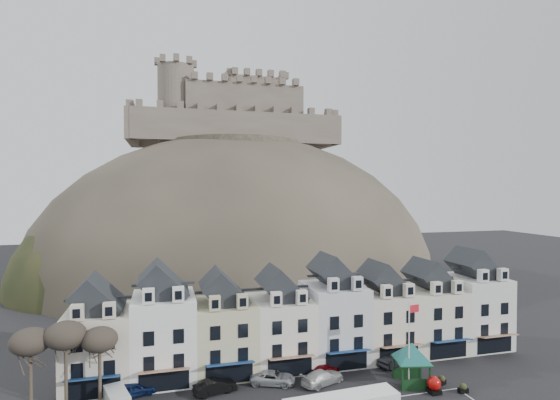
# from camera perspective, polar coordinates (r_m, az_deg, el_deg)

# --- Properties ---
(townhouse_terrace) EXTENTS (54.40, 9.35, 11.80)m
(townhouse_terrace) POSITION_cam_1_polar(r_m,az_deg,el_deg) (55.38, 3.78, -15.18)
(townhouse_terrace) COLOR beige
(townhouse_terrace) RESTS_ON ground
(castle_hill) EXTENTS (100.00, 76.00, 68.00)m
(castle_hill) POSITION_cam_1_polar(r_m,az_deg,el_deg) (106.90, -4.92, -9.87)
(castle_hill) COLOR #333028
(castle_hill) RESTS_ON ground
(castle) EXTENTS (50.20, 22.20, 22.00)m
(castle) POSITION_cam_1_polar(r_m,az_deg,el_deg) (113.17, -5.97, 11.17)
(castle) COLOR brown
(castle) RESTS_ON ground
(tree_left_far) EXTENTS (3.61, 3.61, 8.24)m
(tree_left_far) POSITION_cam_1_polar(r_m,az_deg,el_deg) (48.54, -29.84, -15.84)
(tree_left_far) COLOR #342821
(tree_left_far) RESTS_ON ground
(tree_left_mid) EXTENTS (3.78, 3.78, 8.64)m
(tree_left_mid) POSITION_cam_1_polar(r_m,az_deg,el_deg) (47.77, -26.23, -15.64)
(tree_left_mid) COLOR #342821
(tree_left_mid) RESTS_ON ground
(tree_left_near) EXTENTS (3.43, 3.43, 7.84)m
(tree_left_near) POSITION_cam_1_polar(r_m,az_deg,el_deg) (47.50, -22.51, -16.57)
(tree_left_near) COLOR #342821
(tree_left_near) RESTS_ON ground
(bus_shelter) EXTENTS (6.97, 6.97, 4.54)m
(bus_shelter) POSITION_cam_1_polar(r_m,az_deg,el_deg) (51.89, 16.82, -18.48)
(bus_shelter) COLOR black
(bus_shelter) RESTS_ON ground
(red_buoy) EXTENTS (1.41, 1.41, 1.75)m
(red_buoy) POSITION_cam_1_polar(r_m,az_deg,el_deg) (51.52, 19.47, -21.80)
(red_buoy) COLOR black
(red_buoy) RESTS_ON ground
(flagpole) EXTENTS (1.32, 0.27, 9.18)m
(flagpole) POSITION_cam_1_polar(r_m,az_deg,el_deg) (50.22, 16.60, -17.09)
(flagpole) COLOR silver
(flagpole) RESTS_ON ground
(planter_west) EXTENTS (1.11, 0.84, 1.00)m
(planter_west) POSITION_cam_1_polar(r_m,az_deg,el_deg) (53.88, 20.37, -21.21)
(planter_west) COLOR black
(planter_west) RESTS_ON ground
(planter_east) EXTENTS (1.02, 0.71, 1.01)m
(planter_east) POSITION_cam_1_polar(r_m,az_deg,el_deg) (52.81, 22.81, -21.71)
(planter_east) COLOR black
(planter_east) RESTS_ON ground
(car_navy) EXTENTS (4.68, 2.95, 1.48)m
(car_navy) POSITION_cam_1_polar(r_m,az_deg,el_deg) (50.69, -18.56, -22.38)
(car_navy) COLOR #0C183E
(car_navy) RESTS_ON ground
(car_black) EXTENTS (4.73, 2.57, 1.48)m
(car_black) POSITION_cam_1_polar(r_m,az_deg,el_deg) (49.50, -8.44, -22.93)
(car_black) COLOR black
(car_black) RESTS_ON ground
(car_silver) EXTENTS (5.35, 3.92, 1.37)m
(car_silver) POSITION_cam_1_polar(r_m,az_deg,el_deg) (51.01, -0.92, -22.21)
(car_silver) COLOR #A9ADB1
(car_silver) RESTS_ON ground
(car_white) EXTENTS (5.52, 3.87, 1.49)m
(car_white) POSITION_cam_1_polar(r_m,az_deg,el_deg) (51.23, 5.57, -22.04)
(car_white) COLOR #BBBBBB
(car_white) RESTS_ON ground
(car_maroon) EXTENTS (3.87, 2.82, 1.23)m
(car_maroon) POSITION_cam_1_polar(r_m,az_deg,el_deg) (53.56, 5.98, -21.11)
(car_maroon) COLOR #59050A
(car_maroon) RESTS_ON ground
(car_charcoal) EXTENTS (5.06, 3.44, 1.58)m
(car_charcoal) POSITION_cam_1_polar(r_m,az_deg,el_deg) (57.11, 14.78, -19.48)
(car_charcoal) COLOR black
(car_charcoal) RESTS_ON ground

